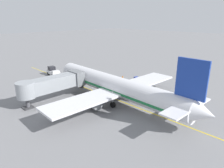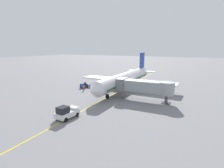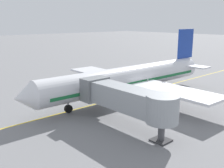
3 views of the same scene
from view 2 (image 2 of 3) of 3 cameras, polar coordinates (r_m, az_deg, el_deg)
ground_plane at (r=54.92m, az=3.79°, el=-1.46°), size 400.00×400.00×0.00m
gate_lead_in_line at (r=54.92m, az=3.79°, el=-1.46°), size 0.24×80.00×0.01m
parked_airliner at (r=53.66m, az=4.51°, el=1.69°), size 30.15×37.29×10.63m
jet_bridge at (r=42.51m, az=10.34°, el=-0.76°), size 13.59×3.50×4.98m
pushback_tractor at (r=33.03m, az=-14.41°, el=-8.87°), size 2.62×4.60×2.40m
baggage_tug_lead at (r=64.94m, az=2.08°, el=1.26°), size 1.55×2.63×1.62m
baggage_tug_trailing at (r=56.34m, az=-9.12°, el=-0.51°), size 1.66×2.67×1.62m
baggage_cart_front at (r=61.04m, az=-0.96°, el=0.81°), size 1.91×2.97×1.58m
baggage_cart_second_in_train at (r=63.68m, az=0.23°, el=1.27°), size 1.91×2.97×1.58m
baggage_cart_third_in_train at (r=66.27m, az=1.59°, el=1.68°), size 1.91×2.97×1.58m
baggage_cart_tail_end at (r=68.27m, az=2.50°, el=1.97°), size 1.91×2.97×1.58m
ground_crew_wing_walker at (r=59.63m, az=3.09°, el=0.54°), size 0.45×0.67×1.69m
ground_crew_loader at (r=52.48m, az=-9.09°, el=-1.14°), size 0.72×0.34×1.69m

